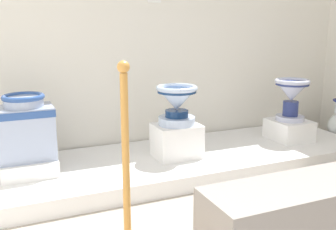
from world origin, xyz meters
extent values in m
cube|color=white|center=(2.09, 3.10, 1.41)|extent=(4.39, 0.06, 2.81)
cube|color=white|center=(2.09, 2.55, 0.06)|extent=(3.49, 0.99, 0.13)
cube|color=white|center=(0.95, 2.60, 0.19)|extent=(0.39, 0.38, 0.12)
cube|color=#9CABCC|center=(0.95, 2.60, 0.44)|extent=(0.38, 0.30, 0.38)
cube|color=#2B4D94|center=(0.95, 2.60, 0.59)|extent=(0.39, 0.31, 0.05)
cylinder|color=#9CABCC|center=(0.95, 2.60, 0.66)|extent=(0.27, 0.27, 0.07)
torus|color=#2B4D94|center=(0.95, 2.60, 0.70)|extent=(0.29, 0.29, 0.04)
cube|color=white|center=(2.09, 2.50, 0.27)|extent=(0.37, 0.29, 0.27)
cylinder|color=silver|center=(2.09, 2.50, 0.43)|extent=(0.30, 0.30, 0.06)
cylinder|color=navy|center=(2.09, 2.50, 0.49)|extent=(0.19, 0.19, 0.06)
cone|color=silver|center=(2.09, 2.50, 0.61)|extent=(0.32, 0.32, 0.18)
cylinder|color=navy|center=(2.09, 2.50, 0.68)|extent=(0.31, 0.31, 0.03)
torus|color=silver|center=(2.09, 2.50, 0.70)|extent=(0.33, 0.33, 0.04)
cylinder|color=navy|center=(2.09, 2.50, 0.70)|extent=(0.22, 0.22, 0.01)
cube|color=white|center=(3.26, 2.53, 0.22)|extent=(0.34, 0.36, 0.19)
cylinder|color=silver|center=(3.26, 2.53, 0.34)|extent=(0.26, 0.26, 0.04)
cylinder|color=navy|center=(3.26, 2.53, 0.43)|extent=(0.14, 0.14, 0.14)
cone|color=silver|center=(3.26, 2.53, 0.59)|extent=(0.31, 0.31, 0.19)
cylinder|color=navy|center=(3.26, 2.53, 0.67)|extent=(0.30, 0.30, 0.03)
torus|color=silver|center=(3.26, 2.53, 0.69)|extent=(0.32, 0.32, 0.04)
cylinder|color=navy|center=(3.26, 2.53, 0.68)|extent=(0.21, 0.21, 0.01)
cylinder|color=#CF8D3F|center=(1.37, 1.58, 0.49)|extent=(0.04, 0.04, 0.93)
sphere|color=#CF8D3F|center=(1.37, 1.58, 0.98)|extent=(0.06, 0.06, 0.06)
cube|color=gray|center=(2.13, 1.16, 0.20)|extent=(0.98, 0.36, 0.40)
camera|label=1|loc=(0.82, -0.25, 1.18)|focal=41.32mm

